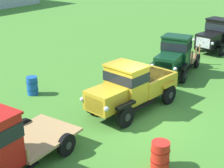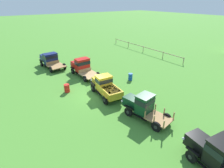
{
  "view_description": "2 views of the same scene",
  "coord_description": "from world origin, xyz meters",
  "px_view_note": "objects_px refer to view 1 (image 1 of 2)",
  "views": [
    {
      "loc": [
        -10.82,
        -6.43,
        6.47
      ],
      "look_at": [
        0.45,
        1.94,
        1.0
      ],
      "focal_mm": 55.0,
      "sensor_mm": 36.0,
      "label": 1
    },
    {
      "loc": [
        14.48,
        -7.91,
        9.31
      ],
      "look_at": [
        0.45,
        1.94,
        1.0
      ],
      "focal_mm": 28.0,
      "sensor_mm": 36.0,
      "label": 2
    }
  ],
  "objects_px": {
    "vintage_truck_far_side": "(175,56)",
    "vintage_truck_back_of_row": "(220,35)",
    "oil_drum_near_fence": "(32,86)",
    "vintage_truck_midrow_center": "(132,86)",
    "oil_drum_beside_row": "(160,155)"
  },
  "relations": [
    {
      "from": "oil_drum_near_fence",
      "to": "vintage_truck_back_of_row",
      "type": "bearing_deg",
      "value": -18.08
    },
    {
      "from": "vintage_truck_far_side",
      "to": "oil_drum_near_fence",
      "type": "bearing_deg",
      "value": 146.92
    },
    {
      "from": "vintage_truck_midrow_center",
      "to": "vintage_truck_far_side",
      "type": "height_order",
      "value": "vintage_truck_far_side"
    },
    {
      "from": "vintage_truck_back_of_row",
      "to": "oil_drum_near_fence",
      "type": "bearing_deg",
      "value": 161.92
    },
    {
      "from": "oil_drum_near_fence",
      "to": "oil_drum_beside_row",
      "type": "bearing_deg",
      "value": -101.6
    },
    {
      "from": "vintage_truck_back_of_row",
      "to": "oil_drum_beside_row",
      "type": "bearing_deg",
      "value": -166.44
    },
    {
      "from": "vintage_truck_back_of_row",
      "to": "oil_drum_beside_row",
      "type": "height_order",
      "value": "vintage_truck_back_of_row"
    },
    {
      "from": "vintage_truck_back_of_row",
      "to": "vintage_truck_midrow_center",
      "type": "bearing_deg",
      "value": -177.9
    },
    {
      "from": "vintage_truck_midrow_center",
      "to": "oil_drum_beside_row",
      "type": "distance_m",
      "value": 4.42
    },
    {
      "from": "vintage_truck_midrow_center",
      "to": "oil_drum_near_fence",
      "type": "height_order",
      "value": "vintage_truck_midrow_center"
    },
    {
      "from": "vintage_truck_far_side",
      "to": "vintage_truck_back_of_row",
      "type": "bearing_deg",
      "value": -0.77
    },
    {
      "from": "vintage_truck_midrow_center",
      "to": "vintage_truck_back_of_row",
      "type": "bearing_deg",
      "value": 2.1
    },
    {
      "from": "oil_drum_beside_row",
      "to": "oil_drum_near_fence",
      "type": "xyz_separation_m",
      "value": [
        1.61,
        7.85,
        -0.01
      ]
    },
    {
      "from": "vintage_truck_midrow_center",
      "to": "oil_drum_near_fence",
      "type": "relative_size",
      "value": 5.44
    },
    {
      "from": "vintage_truck_far_side",
      "to": "vintage_truck_back_of_row",
      "type": "relative_size",
      "value": 0.93
    }
  ]
}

